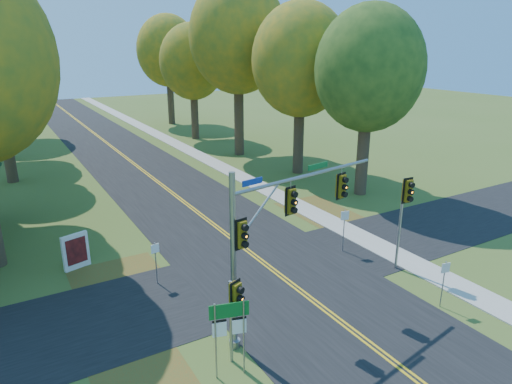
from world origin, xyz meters
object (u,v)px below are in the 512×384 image
traffic_mast (274,227)px  east_signal_pole (406,201)px  route_sign_cluster (229,324)px  info_kiosk (76,251)px

traffic_mast → east_signal_pole: traffic_mast is taller
east_signal_pole → route_sign_cluster: 10.52m
east_signal_pole → info_kiosk: bearing=154.0°
east_signal_pole → info_kiosk: size_ratio=2.60×
traffic_mast → info_kiosk: size_ratio=3.99×
east_signal_pole → info_kiosk: (-13.04, 7.84, -2.58)m
traffic_mast → east_signal_pole: (7.62, 0.91, -0.67)m
traffic_mast → east_signal_pole: size_ratio=1.53×
east_signal_pole → info_kiosk: 15.43m
route_sign_cluster → info_kiosk: bearing=121.0°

